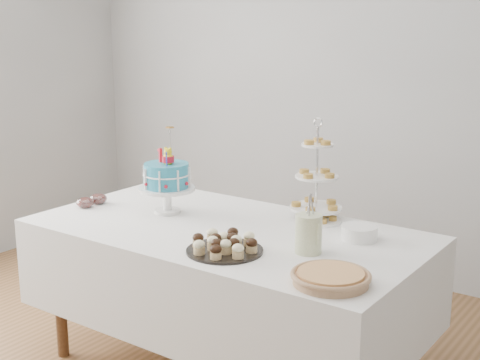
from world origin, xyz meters
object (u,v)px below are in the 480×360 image
Objects in this scene: pastry_plate at (320,219)px; jam_bowl_a at (85,203)px; cupcake_tray at (225,244)px; plate_stack at (359,233)px; pie at (331,277)px; utensil_pitcher at (309,232)px; jam_bowl_b at (98,199)px; table at (226,272)px; tiered_stand at (317,177)px; birthday_cake at (167,190)px.

jam_bowl_a is at bearing -156.54° from pastry_plate.
cupcake_tray reaches higher than plate_stack.
jam_bowl_a is at bearing 173.14° from pie.
cupcake_tray is 2.03× the size of plate_stack.
utensil_pitcher reaches higher than pastry_plate.
jam_bowl_b is (-1.44, -0.27, -0.01)m from plate_stack.
pastry_plate reaches higher than table.
plate_stack is 0.78× the size of pastry_plate.
tiered_stand is 1.25m from jam_bowl_a.
jam_bowl_b is (-1.16, -0.41, 0.01)m from pastry_plate.
pie reaches higher than table.
pie is at bearing -6.86° from jam_bowl_a.
birthday_cake is at bearing 174.89° from table.
plate_stack is 1.72× the size of jam_bowl_b.
utensil_pitcher is (0.23, -0.47, -0.12)m from tiered_stand.
birthday_cake is 1.03m from plate_stack.
cupcake_tray is 1.05m from jam_bowl_a.
pastry_plate is at bearing 121.50° from pie.
jam_bowl_b is (0.00, 0.09, 0.00)m from jam_bowl_a.
jam_bowl_a is (-1.11, -0.54, -0.19)m from tiered_stand.
birthday_cake reaches higher than pastry_plate.
table is 0.86m from pie.
pastry_plate is at bearing 152.93° from plate_stack.
pastry_plate is at bearing 23.46° from jam_bowl_a.
birthday_cake reaches higher than plate_stack.
plate_stack reaches higher than jam_bowl_a.
utensil_pitcher is at bearing -64.35° from tiered_stand.
jam_bowl_a reaches higher than table.
table is at bearing 155.82° from pie.
jam_bowl_b is at bearing -160.52° from pastry_plate.
jam_bowl_b is 0.37× the size of utensil_pitcher.
pastry_plate is (0.32, 0.36, 0.24)m from table.
birthday_cake is 1.22m from pie.
tiered_stand is at bearing 135.10° from utensil_pitcher.
pastry_plate is at bearing 19.48° from jam_bowl_b.
birthday_cake is 2.10× the size of pastry_plate.
pie is at bearing 2.62° from birthday_cake.
cupcake_tray is 1.29× the size of utensil_pitcher.
pie is (0.75, -0.34, 0.26)m from table.
pie is 1.86× the size of plate_stack.
utensil_pitcher is at bearing 34.04° from cupcake_tray.
pie is at bearing -57.09° from tiered_stand.
pie is (0.55, -0.06, -0.01)m from cupcake_tray.
cupcake_tray is at bearing -6.94° from birthday_cake.
table is 7.33× the size of utensil_pitcher.
utensil_pitcher is at bearing 13.41° from birthday_cake.
cupcake_tray is 0.70m from tiered_stand.
utensil_pitcher is at bearing -8.59° from table.
jam_bowl_a is at bearing -154.07° from tiered_stand.
tiered_stand reaches higher than pie.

